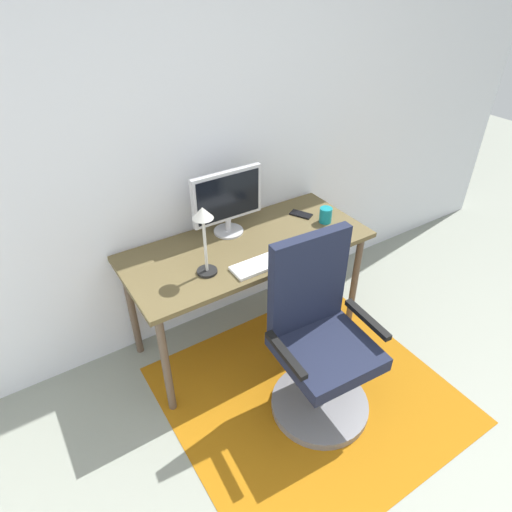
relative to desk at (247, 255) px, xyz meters
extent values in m
cube|color=silver|center=(-0.26, 0.39, 0.64)|extent=(6.00, 0.10, 2.60)
cube|color=#94560C|center=(0.04, -0.61, -0.66)|extent=(1.53, 1.44, 0.01)
cube|color=brown|center=(0.00, 0.00, 0.06)|extent=(1.46, 0.64, 0.03)
cylinder|color=brown|center=(-0.67, -0.26, -0.31)|extent=(0.04, 0.04, 0.70)
cylinder|color=brown|center=(0.67, -0.26, -0.31)|extent=(0.04, 0.04, 0.70)
cylinder|color=brown|center=(-0.67, 0.26, -0.31)|extent=(0.04, 0.04, 0.70)
cylinder|color=brown|center=(0.67, 0.26, -0.31)|extent=(0.04, 0.04, 0.70)
cylinder|color=#B2B2B7|center=(-0.02, 0.18, 0.08)|extent=(0.18, 0.18, 0.01)
cylinder|color=#B2B2B7|center=(-0.02, 0.18, 0.13)|extent=(0.04, 0.04, 0.08)
cube|color=#B7B7BC|center=(-0.02, 0.18, 0.32)|extent=(0.44, 0.04, 0.30)
cube|color=black|center=(-0.02, 0.16, 0.32)|extent=(0.40, 0.00, 0.26)
cube|color=white|center=(0.00, -0.22, 0.08)|extent=(0.43, 0.13, 0.02)
ellipsoid|color=black|center=(0.29, -0.23, 0.09)|extent=(0.06, 0.10, 0.03)
cylinder|color=#117985|center=(0.55, -0.05, 0.12)|extent=(0.08, 0.08, 0.10)
cube|color=black|center=(0.47, 0.10, 0.08)|extent=(0.13, 0.16, 0.01)
cylinder|color=black|center=(-0.32, -0.12, 0.08)|extent=(0.11, 0.11, 0.01)
cylinder|color=beige|center=(-0.32, -0.12, 0.25)|extent=(0.02, 0.02, 0.32)
cone|color=beige|center=(-0.32, -0.12, 0.44)|extent=(0.11, 0.11, 0.06)
cylinder|color=slate|center=(0.04, -0.71, -0.63)|extent=(0.55, 0.55, 0.05)
cylinder|color=slate|center=(0.04, -0.71, -0.43)|extent=(0.06, 0.06, 0.37)
cube|color=#191E33|center=(0.04, -0.71, -0.20)|extent=(0.49, 0.49, 0.08)
cube|color=#191E33|center=(0.05, -0.51, 0.11)|extent=(0.44, 0.09, 0.55)
cube|color=black|center=(-0.22, -0.69, -0.09)|extent=(0.06, 0.33, 0.03)
cube|color=black|center=(0.29, -0.73, -0.09)|extent=(0.06, 0.33, 0.03)
camera|label=1|loc=(-1.13, -1.85, 1.50)|focal=31.16mm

